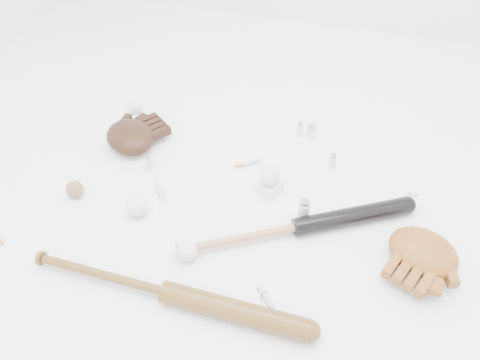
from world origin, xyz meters
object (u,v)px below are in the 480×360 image
(bat_dark, at_px, (297,227))
(bat_wood, at_px, (166,292))
(pedestal, at_px, (269,187))
(glove_dark, at_px, (130,136))

(bat_dark, bearing_deg, bat_wood, -162.55)
(bat_wood, relative_size, pedestal, 11.99)
(glove_dark, xyz_separation_m, pedestal, (0.62, -0.10, -0.03))
(bat_dark, height_order, glove_dark, glove_dark)
(bat_dark, bearing_deg, glove_dark, 130.05)
(glove_dark, relative_size, pedestal, 3.43)
(glove_dark, distance_m, pedestal, 0.62)
(bat_wood, bearing_deg, glove_dark, 124.19)
(bat_wood, distance_m, pedestal, 0.57)
(bat_dark, relative_size, glove_dark, 3.30)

